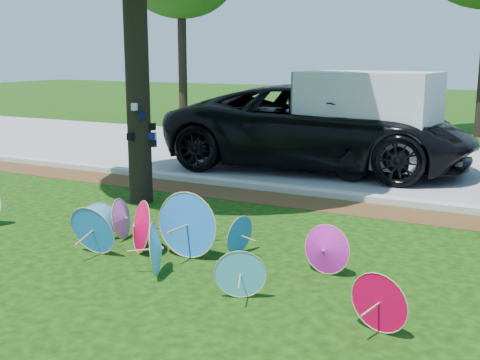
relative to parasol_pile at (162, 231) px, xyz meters
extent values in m
plane|color=black|center=(0.03, -0.68, -0.37)|extent=(90.00, 90.00, 0.00)
cube|color=#472D16|center=(0.03, 3.82, -0.37)|extent=(90.00, 1.00, 0.01)
cube|color=#B7B5AD|center=(0.03, 4.52, -0.31)|extent=(90.00, 0.30, 0.12)
cube|color=gray|center=(0.03, 8.67, -0.37)|extent=(90.00, 8.00, 0.01)
cylinder|color=black|center=(-2.21, 2.48, 2.47)|extent=(0.44, 0.44, 5.67)
cone|color=#217AE8|center=(0.33, 0.20, 0.10)|extent=(0.94, 0.17, 0.94)
cone|color=#217AE8|center=(-0.88, -0.36, 0.01)|extent=(0.76, 0.33, 0.75)
cone|color=#E637BE|center=(-0.03, 0.64, 0.02)|extent=(0.82, 0.61, 0.78)
cone|color=#D7023A|center=(3.29, -0.89, -0.04)|extent=(0.67, 0.31, 0.66)
cone|color=#52BFF2|center=(-1.21, 0.11, -0.07)|extent=(0.51, 0.49, 0.60)
cone|color=#E961C6|center=(-1.00, 0.43, -0.05)|extent=(0.36, 0.66, 0.64)
cone|color=#52BFF2|center=(1.64, -0.78, -0.06)|extent=(0.63, 0.42, 0.62)
cone|color=#D7023A|center=(-0.41, 0.00, 0.01)|extent=(0.75, 0.66, 0.76)
cone|color=#C31AA5|center=(2.24, 0.39, -0.04)|extent=(0.67, 0.26, 0.66)
cone|color=#52BFF2|center=(0.37, -0.60, -0.02)|extent=(0.47, 0.70, 0.70)
cone|color=#217AE8|center=(0.87, 0.60, -0.09)|extent=(0.25, 0.59, 0.57)
imported|color=black|center=(-0.40, 7.27, 0.65)|extent=(7.67, 4.16, 2.04)
cube|color=silver|center=(0.87, 7.04, 0.97)|extent=(3.09, 2.08, 2.68)
cylinder|color=black|center=(-9.40, 15.09, 2.13)|extent=(0.36, 0.36, 5.00)
camera|label=1|loc=(4.66, -6.56, 2.39)|focal=45.00mm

